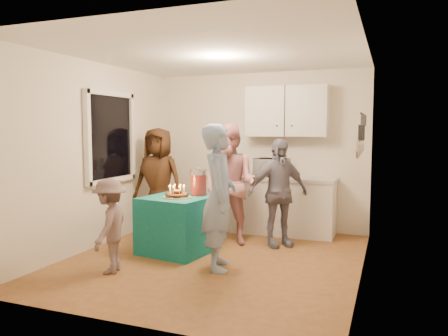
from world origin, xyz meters
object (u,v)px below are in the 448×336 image
(microwave, at_px, (271,168))
(woman_back_right, at_px, (278,193))
(punch_jar, at_px, (199,183))
(woman_back_center, at_px, (230,184))
(woman_back_left, at_px, (158,181))
(party_table, at_px, (178,224))
(man_birthday, at_px, (219,197))
(counter, at_px, (265,206))
(child_near_left, at_px, (110,226))

(microwave, bearing_deg, woman_back_right, -62.87)
(punch_jar, relative_size, woman_back_center, 0.19)
(microwave, xyz_separation_m, woman_back_left, (-1.70, -0.64, -0.21))
(party_table, relative_size, man_birthday, 0.49)
(woman_back_center, height_order, woman_back_right, woman_back_center)
(counter, xyz_separation_m, punch_jar, (-0.58, -1.34, 0.50))
(counter, height_order, woman_back_left, woman_back_left)
(party_table, height_order, woman_back_right, woman_back_right)
(woman_back_center, height_order, child_near_left, woman_back_center)
(microwave, distance_m, party_table, 1.92)
(microwave, relative_size, punch_jar, 1.54)
(man_birthday, bearing_deg, child_near_left, 98.41)
(counter, distance_m, woman_back_right, 0.92)
(woman_back_center, xyz_separation_m, woman_back_right, (0.68, 0.12, -0.11))
(party_table, bearing_deg, child_near_left, -108.61)
(punch_jar, bearing_deg, child_near_left, -114.34)
(microwave, distance_m, punch_jar, 1.51)
(party_table, distance_m, woman_back_right, 1.48)
(microwave, height_order, woman_back_left, woman_back_left)
(woman_back_right, bearing_deg, counter, 78.63)
(woman_back_right, bearing_deg, woman_back_left, 137.73)
(woman_back_left, distance_m, woman_back_right, 2.00)
(woman_back_left, xyz_separation_m, woman_back_center, (1.31, -0.24, 0.03))
(microwave, distance_m, woman_back_center, 0.98)
(party_table, relative_size, punch_jar, 2.50)
(woman_back_center, bearing_deg, punch_jar, -110.57)
(counter, height_order, punch_jar, punch_jar)
(counter, relative_size, woman_back_center, 1.26)
(counter, bearing_deg, woman_back_center, -107.96)
(microwave, xyz_separation_m, party_table, (-0.89, -1.56, -0.68))
(man_birthday, xyz_separation_m, woman_back_left, (-1.59, 1.36, -0.02))
(party_table, relative_size, woman_back_left, 0.50)
(man_birthday, bearing_deg, woman_back_left, 30.20)
(party_table, distance_m, woman_back_center, 0.98)
(counter, bearing_deg, man_birthday, -90.33)
(man_birthday, distance_m, child_near_left, 1.31)
(microwave, bearing_deg, child_near_left, -109.98)
(woman_back_center, bearing_deg, counter, 83.55)
(party_table, xyz_separation_m, man_birthday, (0.78, -0.45, 0.49))
(woman_back_right, bearing_deg, man_birthday, -147.08)
(counter, bearing_deg, punch_jar, -113.19)
(punch_jar, distance_m, woman_back_left, 1.24)
(counter, relative_size, microwave, 4.20)
(party_table, bearing_deg, punch_jar, 44.41)
(child_near_left, bearing_deg, microwave, 138.93)
(punch_jar, xyz_separation_m, man_birthday, (0.56, -0.66, -0.06))
(party_table, relative_size, child_near_left, 0.77)
(child_near_left, bearing_deg, party_table, 145.82)
(punch_jar, distance_m, woman_back_right, 1.15)
(microwave, relative_size, woman_back_right, 0.34)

